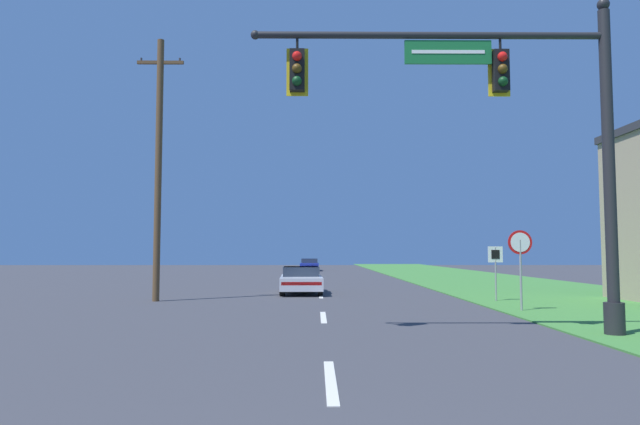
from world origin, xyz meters
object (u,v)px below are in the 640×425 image
route_sign_post (495,261)px  utility_pole_near (158,164)px  signal_mast (521,130)px  stop_sign (520,252)px  far_car (310,265)px  car_ahead (301,280)px

route_sign_post → utility_pole_near: utility_pole_near is taller
signal_mast → stop_sign: signal_mast is taller
signal_mast → route_sign_post: signal_mast is taller
stop_sign → route_sign_post: stop_sign is taller
far_car → route_sign_post: (7.42, -35.77, 0.92)m
far_car → car_ahead: bearing=-90.1°
car_ahead → stop_sign: (7.11, -7.98, 1.26)m
car_ahead → far_car: bearing=89.9°
far_car → utility_pole_near: (-5.42, -35.51, 4.62)m
far_car → utility_pole_near: 36.21m
stop_sign → utility_pole_near: size_ratio=0.25×
far_car → route_sign_post: route_sign_post is taller
far_car → stop_sign: size_ratio=1.74×
far_car → stop_sign: bearing=-79.8°
signal_mast → stop_sign: (1.78, 5.22, -2.74)m
far_car → signal_mast: bearing=-83.2°
car_ahead → route_sign_post: (7.45, -4.40, 0.92)m
far_car → utility_pole_near: bearing=-98.7°
signal_mast → stop_sign: size_ratio=3.33×
car_ahead → stop_sign: 10.76m
signal_mast → utility_pole_near: size_ratio=0.82×
car_ahead → route_sign_post: 8.70m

